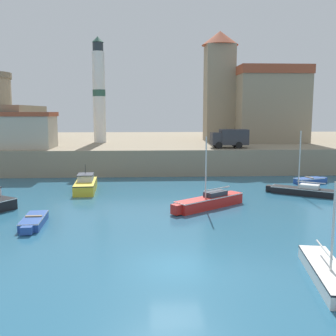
{
  "coord_description": "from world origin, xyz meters",
  "views": [
    {
      "loc": [
        -1.32,
        -17.64,
        7.24
      ],
      "look_at": [
        0.58,
        18.86,
        2.0
      ],
      "focal_mm": 42.0,
      "sensor_mm": 36.0,
      "label": 1
    }
  ],
  "objects_px": {
    "dinghy_blue_1": "(310,180)",
    "lighthouse": "(99,92)",
    "harbor_shed_near_wharf": "(23,130)",
    "sailboat_red_6": "(209,201)",
    "church": "(254,102)",
    "sailboat_black_2": "(302,190)",
    "motorboat_yellow_0": "(86,185)",
    "dinghy_blue_4": "(34,221)",
    "sailboat_white_5": "(328,274)",
    "truck_on_quay": "(229,138)"
  },
  "relations": [
    {
      "from": "motorboat_yellow_0",
      "to": "dinghy_blue_4",
      "type": "bearing_deg",
      "value": -98.31
    },
    {
      "from": "dinghy_blue_1",
      "to": "harbor_shed_near_wharf",
      "type": "relative_size",
      "value": 0.5
    },
    {
      "from": "dinghy_blue_4",
      "to": "harbor_shed_near_wharf",
      "type": "height_order",
      "value": "harbor_shed_near_wharf"
    },
    {
      "from": "motorboat_yellow_0",
      "to": "dinghy_blue_4",
      "type": "height_order",
      "value": "motorboat_yellow_0"
    },
    {
      "from": "dinghy_blue_1",
      "to": "sailboat_red_6",
      "type": "xyz_separation_m",
      "value": [
        -11.86,
        -9.57,
        0.18
      ]
    },
    {
      "from": "lighthouse",
      "to": "truck_on_quay",
      "type": "bearing_deg",
      "value": -30.37
    },
    {
      "from": "dinghy_blue_1",
      "to": "sailboat_white_5",
      "type": "xyz_separation_m",
      "value": [
        -8.8,
        -22.89,
        0.03
      ]
    },
    {
      "from": "dinghy_blue_1",
      "to": "truck_on_quay",
      "type": "bearing_deg",
      "value": 131.71
    },
    {
      "from": "dinghy_blue_1",
      "to": "sailboat_black_2",
      "type": "bearing_deg",
      "value": -119.09
    },
    {
      "from": "motorboat_yellow_0",
      "to": "dinghy_blue_4",
      "type": "relative_size",
      "value": 1.47
    },
    {
      "from": "lighthouse",
      "to": "dinghy_blue_4",
      "type": "bearing_deg",
      "value": -91.23
    },
    {
      "from": "motorboat_yellow_0",
      "to": "dinghy_blue_4",
      "type": "distance_m",
      "value": 11.22
    },
    {
      "from": "truck_on_quay",
      "to": "dinghy_blue_1",
      "type": "bearing_deg",
      "value": -48.29
    },
    {
      "from": "sailboat_black_2",
      "to": "sailboat_white_5",
      "type": "relative_size",
      "value": 0.91
    },
    {
      "from": "dinghy_blue_1",
      "to": "sailboat_black_2",
      "type": "relative_size",
      "value": 0.66
    },
    {
      "from": "lighthouse",
      "to": "sailboat_white_5",
      "type": "bearing_deg",
      "value": -70.27
    },
    {
      "from": "sailboat_red_6",
      "to": "harbor_shed_near_wharf",
      "type": "height_order",
      "value": "harbor_shed_near_wharf"
    },
    {
      "from": "sailboat_black_2",
      "to": "dinghy_blue_4",
      "type": "xyz_separation_m",
      "value": [
        -20.88,
        -8.39,
        -0.11
      ]
    },
    {
      "from": "harbor_shed_near_wharf",
      "to": "lighthouse",
      "type": "bearing_deg",
      "value": 46.79
    },
    {
      "from": "church",
      "to": "harbor_shed_near_wharf",
      "type": "xyz_separation_m",
      "value": [
        -31.03,
        -12.88,
        -3.58
      ]
    },
    {
      "from": "lighthouse",
      "to": "harbor_shed_near_wharf",
      "type": "distance_m",
      "value": 12.66
    },
    {
      "from": "dinghy_blue_1",
      "to": "lighthouse",
      "type": "height_order",
      "value": "lighthouse"
    },
    {
      "from": "sailboat_white_5",
      "to": "truck_on_quay",
      "type": "bearing_deg",
      "value": 86.23
    },
    {
      "from": "dinghy_blue_4",
      "to": "truck_on_quay",
      "type": "height_order",
      "value": "truck_on_quay"
    },
    {
      "from": "dinghy_blue_1",
      "to": "motorboat_yellow_0",
      "type": "bearing_deg",
      "value": -173.28
    },
    {
      "from": "dinghy_blue_4",
      "to": "harbor_shed_near_wharf",
      "type": "xyz_separation_m",
      "value": [
        -7.34,
        22.43,
        4.82
      ]
    },
    {
      "from": "dinghy_blue_4",
      "to": "lighthouse",
      "type": "bearing_deg",
      "value": 88.77
    },
    {
      "from": "church",
      "to": "lighthouse",
      "type": "bearing_deg",
      "value": -169.27
    },
    {
      "from": "sailboat_black_2",
      "to": "sailboat_red_6",
      "type": "bearing_deg",
      "value": -154.52
    },
    {
      "from": "dinghy_blue_1",
      "to": "harbor_shed_near_wharf",
      "type": "xyz_separation_m",
      "value": [
        -31.19,
        8.71,
        4.8
      ]
    },
    {
      "from": "motorboat_yellow_0",
      "to": "harbor_shed_near_wharf",
      "type": "bearing_deg",
      "value": 128.34
    },
    {
      "from": "motorboat_yellow_0",
      "to": "dinghy_blue_1",
      "type": "relative_size",
      "value": 1.63
    },
    {
      "from": "church",
      "to": "truck_on_quay",
      "type": "relative_size",
      "value": 4.0
    },
    {
      "from": "dinghy_blue_4",
      "to": "lighthouse",
      "type": "distance_m",
      "value": 32.44
    },
    {
      "from": "motorboat_yellow_0",
      "to": "truck_on_quay",
      "type": "distance_m",
      "value": 18.87
    },
    {
      "from": "dinghy_blue_4",
      "to": "lighthouse",
      "type": "height_order",
      "value": "lighthouse"
    },
    {
      "from": "church",
      "to": "sailboat_white_5",
      "type": "bearing_deg",
      "value": -101.0
    },
    {
      "from": "motorboat_yellow_0",
      "to": "lighthouse",
      "type": "relative_size",
      "value": 0.42
    },
    {
      "from": "sailboat_black_2",
      "to": "harbor_shed_near_wharf",
      "type": "relative_size",
      "value": 0.76
    },
    {
      "from": "truck_on_quay",
      "to": "sailboat_white_5",
      "type": "bearing_deg",
      "value": -93.77
    },
    {
      "from": "church",
      "to": "harbor_shed_near_wharf",
      "type": "distance_m",
      "value": 33.79
    },
    {
      "from": "motorboat_yellow_0",
      "to": "sailboat_red_6",
      "type": "distance_m",
      "value": 12.48
    },
    {
      "from": "dinghy_blue_4",
      "to": "truck_on_quay",
      "type": "relative_size",
      "value": 0.94
    },
    {
      "from": "sailboat_black_2",
      "to": "harbor_shed_near_wharf",
      "type": "bearing_deg",
      "value": 153.55
    },
    {
      "from": "church",
      "to": "dinghy_blue_4",
      "type": "bearing_deg",
      "value": -123.86
    },
    {
      "from": "sailboat_white_5",
      "to": "truck_on_quay",
      "type": "height_order",
      "value": "truck_on_quay"
    },
    {
      "from": "sailboat_red_6",
      "to": "church",
      "type": "height_order",
      "value": "church"
    },
    {
      "from": "harbor_shed_near_wharf",
      "to": "dinghy_blue_4",
      "type": "bearing_deg",
      "value": -71.88
    },
    {
      "from": "lighthouse",
      "to": "sailboat_black_2",
      "type": "bearing_deg",
      "value": -48.12
    },
    {
      "from": "dinghy_blue_1",
      "to": "lighthouse",
      "type": "relative_size",
      "value": 0.25
    }
  ]
}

